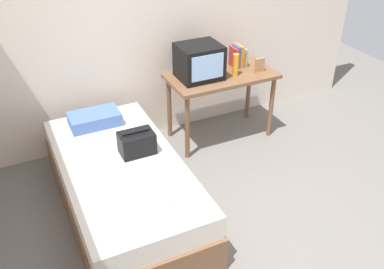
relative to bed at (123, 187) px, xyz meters
name	(u,v)px	position (x,y,z in m)	size (l,w,h in m)	color
ground_plane	(247,238)	(0.82, -0.78, -0.26)	(8.00, 8.00, 0.00)	slate
wall_back	(154,21)	(0.82, 1.22, 1.04)	(5.20, 0.10, 2.60)	beige
bed	(123,187)	(0.00, 0.00, 0.00)	(1.00, 2.00, 0.53)	brown
desk	(221,83)	(1.38, 0.76, 0.41)	(1.16, 0.60, 0.77)	brown
tv	(199,62)	(1.13, 0.78, 0.69)	(0.44, 0.39, 0.36)	black
water_bottle	(236,65)	(1.50, 0.67, 0.63)	(0.06, 0.06, 0.24)	orange
book_row	(238,56)	(1.65, 0.88, 0.62)	(0.15, 0.17, 0.24)	#B72D33
picture_frame	(260,65)	(1.78, 0.64, 0.59)	(0.11, 0.02, 0.16)	#9E754C
pillow	(95,119)	(-0.03, 0.71, 0.33)	(0.48, 0.29, 0.13)	#4766AD
handbag	(137,143)	(0.18, 0.08, 0.37)	(0.30, 0.20, 0.22)	black
magazine	(117,195)	(-0.16, -0.41, 0.28)	(0.21, 0.29, 0.01)	white
remote_dark	(148,191)	(0.07, -0.47, 0.28)	(0.04, 0.16, 0.02)	black
folded_towel	(146,197)	(0.03, -0.56, 0.31)	(0.28, 0.22, 0.07)	white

